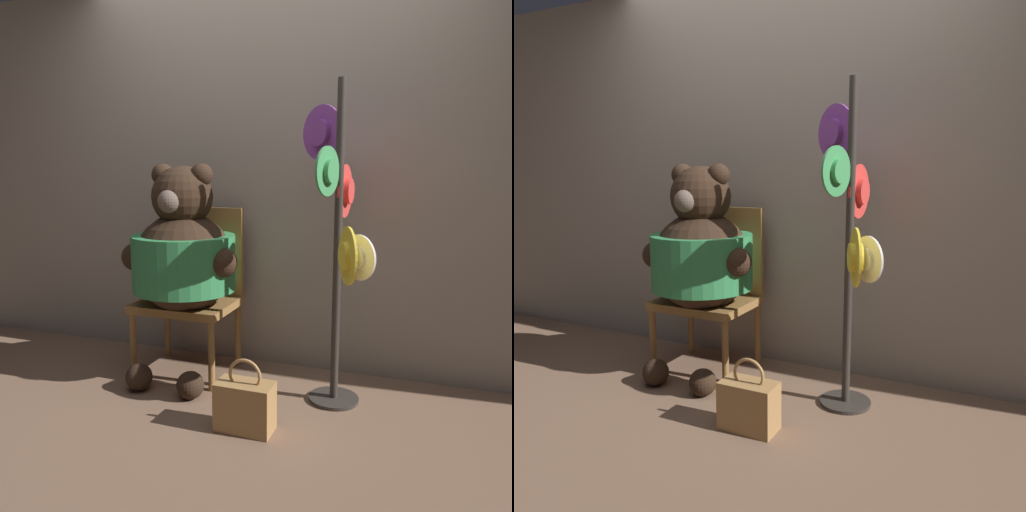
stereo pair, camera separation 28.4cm
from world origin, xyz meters
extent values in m
plane|color=brown|center=(0.00, 0.00, 0.00)|extent=(14.00, 14.00, 0.00)
cube|color=gray|center=(0.00, 0.77, 1.25)|extent=(8.00, 0.10, 2.50)
cylinder|color=olive|center=(-0.71, 0.17, 0.21)|extent=(0.04, 0.04, 0.42)
cylinder|color=olive|center=(-0.18, 0.17, 0.21)|extent=(0.04, 0.04, 0.42)
cylinder|color=olive|center=(-0.71, 0.59, 0.21)|extent=(0.04, 0.04, 0.42)
cylinder|color=olive|center=(-0.18, 0.59, 0.21)|extent=(0.04, 0.04, 0.42)
cube|color=olive|center=(-0.44, 0.38, 0.44)|extent=(0.59, 0.48, 0.05)
cube|color=olive|center=(-0.44, 0.60, 0.76)|extent=(0.59, 0.04, 0.58)
sphere|color=black|center=(-0.42, 0.31, 0.73)|extent=(0.61, 0.61, 0.61)
cylinder|color=#2D7F47|center=(-0.42, 0.31, 0.73)|extent=(0.62, 0.62, 0.34)
sphere|color=black|center=(-0.42, 0.31, 1.12)|extent=(0.37, 0.37, 0.37)
sphere|color=black|center=(-0.54, 0.31, 1.25)|extent=(0.13, 0.13, 0.13)
sphere|color=black|center=(-0.29, 0.31, 1.25)|extent=(0.13, 0.13, 0.13)
sphere|color=brown|center=(-0.42, 0.16, 1.11)|extent=(0.13, 0.13, 0.13)
sphere|color=black|center=(-0.71, 0.23, 0.76)|extent=(0.17, 0.17, 0.17)
sphere|color=black|center=(-0.13, 0.23, 0.76)|extent=(0.17, 0.17, 0.17)
sphere|color=black|center=(-0.58, 0.04, 0.08)|extent=(0.16, 0.16, 0.16)
sphere|color=black|center=(-0.25, 0.04, 0.08)|extent=(0.16, 0.16, 0.16)
cylinder|color=#332D28|center=(0.52, 0.29, 0.01)|extent=(0.28, 0.28, 0.02)
cylinder|color=#332D28|center=(0.52, 0.29, 0.87)|extent=(0.04, 0.04, 1.74)
cylinder|color=#3D9351|center=(0.49, 0.15, 1.27)|extent=(0.07, 0.24, 0.25)
cylinder|color=#3D9351|center=(0.49, 0.15, 1.27)|extent=(0.09, 0.13, 0.12)
cylinder|color=#7A388E|center=(0.41, 0.37, 1.48)|extent=(0.25, 0.18, 0.30)
cylinder|color=#7A388E|center=(0.41, 0.37, 1.48)|extent=(0.16, 0.14, 0.14)
cylinder|color=red|center=(0.53, 0.41, 1.17)|extent=(0.03, 0.29, 0.29)
cylinder|color=red|center=(0.53, 0.41, 1.17)|extent=(0.08, 0.14, 0.14)
cylinder|color=yellow|center=(0.60, 0.12, 0.86)|extent=(0.14, 0.27, 0.29)
cylinder|color=yellow|center=(0.60, 0.12, 0.86)|extent=(0.12, 0.15, 0.14)
cylinder|color=silver|center=(0.65, 0.18, 0.84)|extent=(0.19, 0.16, 0.23)
cylinder|color=silver|center=(0.65, 0.18, 0.84)|extent=(0.12, 0.11, 0.11)
cube|color=#A87A47|center=(0.17, -0.18, 0.12)|extent=(0.28, 0.16, 0.25)
torus|color=#A87A47|center=(0.17, -0.18, 0.29)|extent=(0.17, 0.02, 0.17)
camera|label=1|loc=(1.01, -2.33, 1.27)|focal=35.00mm
camera|label=2|loc=(1.27, -2.22, 1.27)|focal=35.00mm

